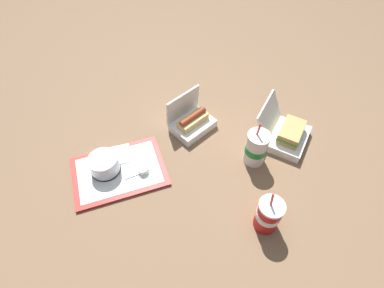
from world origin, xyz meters
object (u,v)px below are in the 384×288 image
(cake_container, at_px, (104,165))
(clamshell_hotdog_left, at_px, (192,122))
(clamshell_sandwich_back, at_px, (287,134))
(soda_cup_right, at_px, (256,148))
(soda_cup_center, at_px, (268,215))
(plastic_fork, at_px, (136,174))
(food_tray, at_px, (119,171))
(ketchup_cup, at_px, (143,170))

(cake_container, height_order, clamshell_hotdog_left, clamshell_hotdog_left)
(cake_container, bearing_deg, clamshell_sandwich_back, -174.75)
(soda_cup_right, height_order, soda_cup_center, soda_cup_right)
(plastic_fork, bearing_deg, clamshell_hotdog_left, -156.12)
(food_tray, bearing_deg, clamshell_hotdog_left, -147.18)
(soda_cup_right, distance_m, soda_cup_center, 0.29)
(clamshell_hotdog_left, xyz_separation_m, clamshell_sandwich_back, (-0.40, 0.13, 0.00))
(clamshell_hotdog_left, relative_size, soda_cup_right, 1.06)
(plastic_fork, distance_m, clamshell_sandwich_back, 0.67)
(clamshell_sandwich_back, relative_size, soda_cup_center, 1.42)
(food_tray, xyz_separation_m, cake_container, (0.05, -0.01, 0.04))
(plastic_fork, xyz_separation_m, soda_cup_center, (-0.46, 0.26, 0.06))
(plastic_fork, distance_m, soda_cup_center, 0.53)
(ketchup_cup, xyz_separation_m, plastic_fork, (0.03, 0.01, -0.01))
(clamshell_hotdog_left, bearing_deg, soda_cup_center, 112.60)
(cake_container, height_order, ketchup_cup, cake_container)
(ketchup_cup, bearing_deg, cake_container, -10.91)
(ketchup_cup, xyz_separation_m, soda_cup_center, (-0.43, 0.27, 0.05))
(cake_container, distance_m, clamshell_sandwich_back, 0.78)
(cake_container, bearing_deg, food_tray, 167.18)
(ketchup_cup, relative_size, clamshell_sandwich_back, 0.14)
(clamshell_sandwich_back, xyz_separation_m, soda_cup_center, (0.20, 0.37, 0.03))
(clamshell_sandwich_back, bearing_deg, soda_cup_right, 27.20)
(food_tray, distance_m, clamshell_hotdog_left, 0.39)
(cake_container, distance_m, plastic_fork, 0.13)
(soda_cup_center, bearing_deg, ketchup_cup, -32.15)
(cake_container, xyz_separation_m, clamshell_hotdog_left, (-0.37, -0.20, -0.01))
(clamshell_sandwich_back, bearing_deg, food_tray, 6.51)
(plastic_fork, bearing_deg, soda_cup_right, 163.63)
(ketchup_cup, xyz_separation_m, soda_cup_right, (-0.46, -0.01, 0.05))
(plastic_fork, bearing_deg, clamshell_sandwich_back, 170.34)
(clamshell_hotdog_left, distance_m, soda_cup_center, 0.54)
(food_tray, relative_size, cake_container, 3.47)
(clamshell_sandwich_back, height_order, soda_cup_right, soda_cup_right)
(clamshell_hotdog_left, bearing_deg, clamshell_sandwich_back, 162.69)
(food_tray, height_order, clamshell_hotdog_left, clamshell_hotdog_left)
(ketchup_cup, height_order, plastic_fork, ketchup_cup)
(ketchup_cup, bearing_deg, plastic_fork, 16.40)
(food_tray, relative_size, ketchup_cup, 10.42)
(plastic_fork, height_order, soda_cup_center, soda_cup_center)
(cake_container, height_order, soda_cup_right, soda_cup_right)
(soda_cup_right, xyz_separation_m, soda_cup_center, (0.03, 0.29, -0.01))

